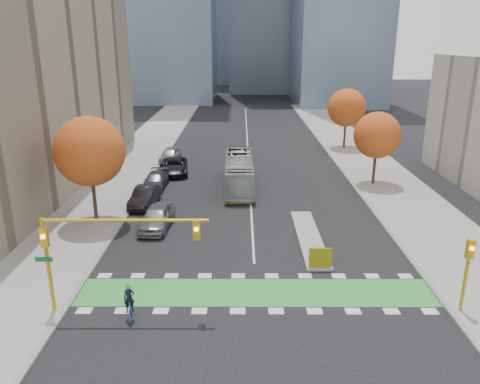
{
  "coord_description": "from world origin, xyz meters",
  "views": [
    {
      "loc": [
        -0.81,
        -21.59,
        13.42
      ],
      "look_at": [
        -0.91,
        10.4,
        3.0
      ],
      "focal_mm": 35.0,
      "sensor_mm": 36.0,
      "label": 1
    }
  ],
  "objects_px": {
    "parked_car_b": "(145,197)",
    "parked_car_c": "(155,181)",
    "parked_car_a": "(157,217)",
    "parked_car_d": "(175,166)",
    "tree_east_near": "(377,135)",
    "traffic_signal_west": "(97,241)",
    "parked_car_e": "(170,155)",
    "hazard_board": "(320,258)",
    "traffic_signal_east": "(468,265)",
    "bus": "(239,172)",
    "tree_east_far": "(347,108)",
    "tree_west": "(90,151)",
    "cyclist": "(130,308)"
  },
  "relations": [
    {
      "from": "parked_car_e",
      "to": "parked_car_d",
      "type": "bearing_deg",
      "value": -71.27
    },
    {
      "from": "traffic_signal_west",
      "to": "parked_car_b",
      "type": "relative_size",
      "value": 1.75
    },
    {
      "from": "parked_car_b",
      "to": "parked_car_d",
      "type": "distance_m",
      "value": 10.07
    },
    {
      "from": "traffic_signal_east",
      "to": "parked_car_c",
      "type": "distance_m",
      "value": 29.01
    },
    {
      "from": "parked_car_a",
      "to": "parked_car_b",
      "type": "relative_size",
      "value": 1.04
    },
    {
      "from": "parked_car_a",
      "to": "parked_car_b",
      "type": "distance_m",
      "value": 5.34
    },
    {
      "from": "tree_west",
      "to": "traffic_signal_east",
      "type": "bearing_deg",
      "value": -29.07
    },
    {
      "from": "traffic_signal_east",
      "to": "tree_west",
      "type": "bearing_deg",
      "value": 150.93
    },
    {
      "from": "traffic_signal_west",
      "to": "parked_car_d",
      "type": "bearing_deg",
      "value": 89.75
    },
    {
      "from": "traffic_signal_east",
      "to": "parked_car_e",
      "type": "distance_m",
      "value": 37.0
    },
    {
      "from": "cyclist",
      "to": "parked_car_c",
      "type": "relative_size",
      "value": 0.39
    },
    {
      "from": "hazard_board",
      "to": "parked_car_c",
      "type": "relative_size",
      "value": 0.28
    },
    {
      "from": "parked_car_b",
      "to": "bus",
      "type": "bearing_deg",
      "value": 38.62
    },
    {
      "from": "parked_car_a",
      "to": "parked_car_d",
      "type": "xyz_separation_m",
      "value": [
        -0.69,
        15.0,
        -0.07
      ]
    },
    {
      "from": "traffic_signal_east",
      "to": "bus",
      "type": "bearing_deg",
      "value": 118.08
    },
    {
      "from": "bus",
      "to": "hazard_board",
      "type": "bearing_deg",
      "value": -74.18
    },
    {
      "from": "traffic_signal_east",
      "to": "tree_east_far",
      "type": "bearing_deg",
      "value": 87.03
    },
    {
      "from": "parked_car_a",
      "to": "parked_car_e",
      "type": "bearing_deg",
      "value": 99.84
    },
    {
      "from": "parked_car_d",
      "to": "tree_east_near",
      "type": "bearing_deg",
      "value": -17.79
    },
    {
      "from": "tree_east_near",
      "to": "tree_east_far",
      "type": "distance_m",
      "value": 16.01
    },
    {
      "from": "hazard_board",
      "to": "parked_car_d",
      "type": "xyz_separation_m",
      "value": [
        -11.81,
        21.67,
        -0.01
      ]
    },
    {
      "from": "tree_east_near",
      "to": "tree_west",
      "type": "bearing_deg",
      "value": -157.38
    },
    {
      "from": "traffic_signal_east",
      "to": "parked_car_a",
      "type": "height_order",
      "value": "traffic_signal_east"
    },
    {
      "from": "tree_east_far",
      "to": "traffic_signal_east",
      "type": "relative_size",
      "value": 1.87
    },
    {
      "from": "hazard_board",
      "to": "tree_east_near",
      "type": "xyz_separation_m",
      "value": [
        8.0,
        17.8,
        4.06
      ]
    },
    {
      "from": "tree_east_far",
      "to": "parked_car_e",
      "type": "relative_size",
      "value": 1.58
    },
    {
      "from": "traffic_signal_east",
      "to": "cyclist",
      "type": "xyz_separation_m",
      "value": [
        -16.91,
        -0.6,
        -2.09
      ]
    },
    {
      "from": "bus",
      "to": "traffic_signal_west",
      "type": "bearing_deg",
      "value": -108.43
    },
    {
      "from": "cyclist",
      "to": "parked_car_a",
      "type": "relative_size",
      "value": 0.38
    },
    {
      "from": "traffic_signal_east",
      "to": "parked_car_d",
      "type": "distance_m",
      "value": 32.17
    },
    {
      "from": "tree_east_near",
      "to": "cyclist",
      "type": "relative_size",
      "value": 3.69
    },
    {
      "from": "traffic_signal_east",
      "to": "cyclist",
      "type": "bearing_deg",
      "value": -177.95
    },
    {
      "from": "bus",
      "to": "parked_car_d",
      "type": "bearing_deg",
      "value": 144.19
    },
    {
      "from": "tree_east_far",
      "to": "parked_car_b",
      "type": "distance_m",
      "value": 31.17
    },
    {
      "from": "traffic_signal_east",
      "to": "bus",
      "type": "height_order",
      "value": "traffic_signal_east"
    },
    {
      "from": "tree_east_near",
      "to": "parked_car_a",
      "type": "bearing_deg",
      "value": -149.81
    },
    {
      "from": "traffic_signal_west",
      "to": "bus",
      "type": "xyz_separation_m",
      "value": [
        6.89,
        21.63,
        -2.52
      ]
    },
    {
      "from": "tree_west",
      "to": "traffic_signal_west",
      "type": "distance_m",
      "value": 13.25
    },
    {
      "from": "tree_west",
      "to": "tree_east_far",
      "type": "relative_size",
      "value": 1.08
    },
    {
      "from": "parked_car_b",
      "to": "parked_car_c",
      "type": "relative_size",
      "value": 0.98
    },
    {
      "from": "tree_west",
      "to": "parked_car_a",
      "type": "relative_size",
      "value": 1.63
    },
    {
      "from": "cyclist",
      "to": "hazard_board",
      "type": "bearing_deg",
      "value": 13.84
    },
    {
      "from": "tree_west",
      "to": "tree_east_near",
      "type": "height_order",
      "value": "tree_west"
    },
    {
      "from": "tree_east_far",
      "to": "parked_car_a",
      "type": "distance_m",
      "value": 33.77
    },
    {
      "from": "hazard_board",
      "to": "tree_east_far",
      "type": "relative_size",
      "value": 0.18
    },
    {
      "from": "parked_car_a",
      "to": "parked_car_d",
      "type": "relative_size",
      "value": 0.89
    },
    {
      "from": "hazard_board",
      "to": "parked_car_c",
      "type": "bearing_deg",
      "value": 127.94
    },
    {
      "from": "traffic_signal_west",
      "to": "parked_car_d",
      "type": "relative_size",
      "value": 1.5
    },
    {
      "from": "hazard_board",
      "to": "parked_car_a",
      "type": "xyz_separation_m",
      "value": [
        -11.12,
        6.67,
        0.06
      ]
    },
    {
      "from": "traffic_signal_east",
      "to": "cyclist",
      "type": "height_order",
      "value": "traffic_signal_east"
    }
  ]
}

